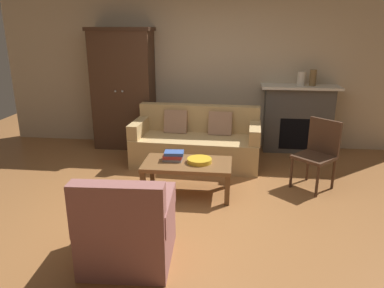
% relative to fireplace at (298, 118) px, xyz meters
% --- Properties ---
extents(ground_plane, '(9.60, 9.60, 0.00)m').
position_rel_fireplace_xyz_m(ground_plane, '(-1.55, -2.30, -0.57)').
color(ground_plane, '#9E6638').
extents(back_wall, '(7.20, 0.10, 2.80)m').
position_rel_fireplace_xyz_m(back_wall, '(-1.55, 0.25, 0.83)').
color(back_wall, beige).
rests_on(back_wall, ground).
extents(fireplace, '(1.26, 0.48, 1.12)m').
position_rel_fireplace_xyz_m(fireplace, '(0.00, 0.00, 0.00)').
color(fireplace, '#4C4947').
rests_on(fireplace, ground).
extents(armoire, '(1.06, 0.57, 2.03)m').
position_rel_fireplace_xyz_m(armoire, '(-2.95, -0.08, 0.45)').
color(armoire, '#472D1E').
rests_on(armoire, ground).
extents(couch, '(1.96, 0.94, 0.86)m').
position_rel_fireplace_xyz_m(couch, '(-1.62, -0.78, -0.25)').
color(couch, tan).
rests_on(couch, ground).
extents(coffee_table, '(1.10, 0.60, 0.42)m').
position_rel_fireplace_xyz_m(coffee_table, '(-1.62, -1.90, -0.20)').
color(coffee_table, brown).
rests_on(coffee_table, ground).
extents(fruit_bowl, '(0.31, 0.31, 0.05)m').
position_rel_fireplace_xyz_m(fruit_bowl, '(-1.47, -1.89, -0.12)').
color(fruit_bowl, gold).
rests_on(fruit_bowl, coffee_table).
extents(book_stack, '(0.26, 0.19, 0.11)m').
position_rel_fireplace_xyz_m(book_stack, '(-1.80, -1.85, -0.09)').
color(book_stack, gray).
rests_on(book_stack, coffee_table).
extents(mantel_vase_cream, '(0.13, 0.13, 0.22)m').
position_rel_fireplace_xyz_m(mantel_vase_cream, '(-0.00, -0.02, 0.66)').
color(mantel_vase_cream, beige).
rests_on(mantel_vase_cream, fireplace).
extents(mantel_vase_bronze, '(0.11, 0.11, 0.26)m').
position_rel_fireplace_xyz_m(mantel_vase_bronze, '(0.18, -0.02, 0.68)').
color(mantel_vase_bronze, olive).
rests_on(mantel_vase_bronze, fireplace).
extents(armchair_near_left, '(0.82, 0.81, 0.88)m').
position_rel_fireplace_xyz_m(armchair_near_left, '(-1.96, -3.39, -0.25)').
color(armchair_near_left, '#935B56').
rests_on(armchair_near_left, ground).
extents(side_chair_wooden, '(0.62, 0.62, 0.90)m').
position_rel_fireplace_xyz_m(side_chair_wooden, '(0.05, -1.49, -0.06)').
color(side_chair_wooden, '#472D1E').
rests_on(side_chair_wooden, ground).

